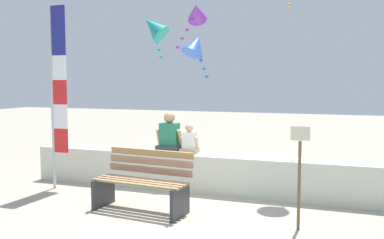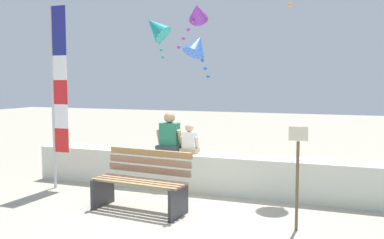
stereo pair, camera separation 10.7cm
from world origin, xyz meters
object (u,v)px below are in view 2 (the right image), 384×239
object	(u,v)px
park_bench	(142,183)
person_child	(189,141)
kite_teal	(156,28)
kite_purple	(197,13)
flag_banner	(57,88)
person_adult	(170,136)
kite_blue	(197,45)
sign_post	(297,170)

from	to	relation	value
park_bench	person_child	world-z (taller)	person_child
park_bench	kite_teal	size ratio (longest dim) A/B	1.29
kite_purple	kite_teal	world-z (taller)	kite_teal
park_bench	flag_banner	size ratio (longest dim) A/B	0.46
kite_purple	kite_teal	bearing A→B (deg)	140.44
person_adult	flag_banner	world-z (taller)	flag_banner
kite_blue	kite_teal	world-z (taller)	kite_teal
person_adult	kite_blue	world-z (taller)	kite_blue
sign_post	park_bench	bearing A→B (deg)	177.84
park_bench	sign_post	world-z (taller)	sign_post
person_adult	kite_blue	size ratio (longest dim) A/B	0.67
person_adult	flag_banner	bearing A→B (deg)	-156.90
park_bench	flag_banner	world-z (taller)	flag_banner
park_bench	kite_teal	world-z (taller)	kite_teal
park_bench	kite_blue	world-z (taller)	kite_blue
kite_blue	sign_post	xyz separation A→B (m)	(2.68, -3.72, -1.94)
person_adult	sign_post	xyz separation A→B (m)	(2.42, -1.52, -0.14)
person_child	flag_banner	world-z (taller)	flag_banner
person_adult	kite_blue	xyz separation A→B (m)	(-0.26, 2.20, 1.81)
person_child	sign_post	bearing A→B (deg)	-36.65
park_bench	flag_banner	bearing A→B (deg)	161.64
person_adult	sign_post	size ratio (longest dim) A/B	0.54
kite_teal	kite_blue	bearing A→B (deg)	-23.36
kite_blue	kite_teal	xyz separation A→B (m)	(-1.29, 0.56, 0.52)
kite_blue	sign_post	world-z (taller)	kite_blue
person_child	kite_purple	size ratio (longest dim) A/B	0.50
kite_blue	sign_post	bearing A→B (deg)	-54.26
person_child	kite_blue	world-z (taller)	kite_blue
person_adult	kite_purple	xyz separation A→B (m)	(0.01, 1.48, 2.41)
kite_purple	sign_post	distance (m)	4.62
kite_blue	kite_teal	bearing A→B (deg)	156.64
park_bench	sign_post	distance (m)	2.30
person_child	sign_post	distance (m)	2.54
person_child	flag_banner	xyz separation A→B (m)	(-2.20, -0.78, 0.95)
person_child	kite_purple	distance (m)	2.92
kite_purple	person_child	bearing A→B (deg)	-75.76
flag_banner	kite_teal	bearing A→B (deg)	85.57
person_adult	kite_blue	distance (m)	2.86
person_child	kite_teal	size ratio (longest dim) A/B	0.46
person_child	kite_teal	xyz separation A→B (m)	(-1.93, 2.76, 2.41)
park_bench	person_adult	world-z (taller)	person_adult
person_adult	kite_teal	bearing A→B (deg)	119.27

